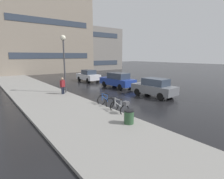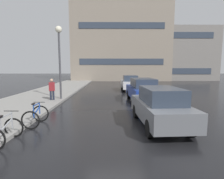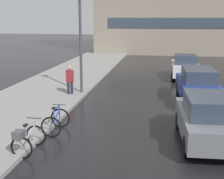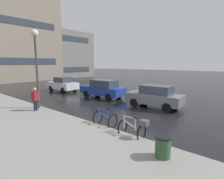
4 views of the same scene
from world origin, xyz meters
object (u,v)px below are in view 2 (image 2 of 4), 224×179
at_px(car_white, 130,83).
at_px(pedestrian, 52,89).
at_px(streetlamp, 59,47).
at_px(bicycle_nearest, 1,130).
at_px(car_blue, 142,90).
at_px(bicycle_second, 36,116).
at_px(car_grey, 160,107).

relative_size(car_white, pedestrian, 2.35).
xyz_separation_m(pedestrian, streetlamp, (0.49, 0.51, 2.98)).
height_order(bicycle_nearest, car_blue, car_blue).
height_order(bicycle_second, car_white, car_white).
xyz_separation_m(car_grey, pedestrian, (-6.27, 5.37, 0.11)).
bearing_deg(car_white, bicycle_nearest, -112.47).
bearing_deg(streetlamp, car_white, 44.28).
distance_m(bicycle_second, streetlamp, 6.74).
distance_m(bicycle_nearest, streetlamp, 8.41).
distance_m(bicycle_second, car_grey, 5.26).
bearing_deg(bicycle_nearest, car_white, 67.53).
relative_size(bicycle_nearest, bicycle_second, 1.23).
xyz_separation_m(bicycle_nearest, pedestrian, (-0.79, 7.17, 0.44)).
xyz_separation_m(bicycle_second, streetlamp, (-0.54, 5.74, 3.50)).
relative_size(pedestrian, streetlamp, 0.31).
bearing_deg(car_blue, bicycle_nearest, -128.48).
bearing_deg(car_blue, car_grey, -92.76).
height_order(car_grey, car_white, car_white).
bearing_deg(car_grey, bicycle_nearest, -161.77).
bearing_deg(car_grey, car_white, 89.79).
distance_m(car_grey, pedestrian, 8.25).
xyz_separation_m(bicycle_nearest, car_grey, (5.48, 1.81, 0.33)).
bearing_deg(car_grey, bicycle_second, 178.49).
height_order(bicycle_second, car_blue, car_blue).
relative_size(bicycle_nearest, car_blue, 0.30).
height_order(car_grey, car_blue, car_blue).
relative_size(bicycle_nearest, car_grey, 0.33).
xyz_separation_m(bicycle_second, car_grey, (5.24, -0.14, 0.42)).
distance_m(bicycle_second, car_blue, 7.64).
distance_m(bicycle_nearest, bicycle_second, 1.96).
bearing_deg(bicycle_second, pedestrian, 101.16).
relative_size(car_grey, car_blue, 0.91).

